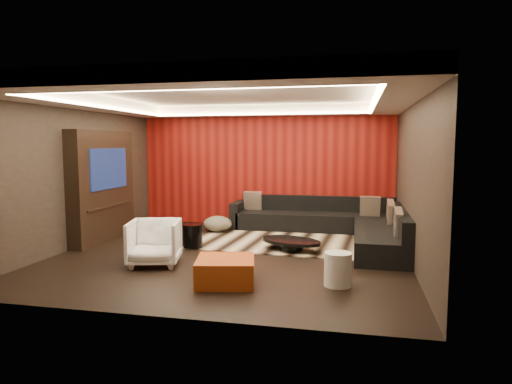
% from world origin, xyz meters
% --- Properties ---
extents(floor, '(6.00, 6.00, 0.02)m').
position_xyz_m(floor, '(0.00, 0.00, -0.01)').
color(floor, black).
rests_on(floor, ground).
extents(ceiling, '(6.00, 6.00, 0.02)m').
position_xyz_m(ceiling, '(0.00, 0.00, 2.81)').
color(ceiling, silver).
rests_on(ceiling, ground).
extents(wall_back, '(6.00, 0.02, 2.80)m').
position_xyz_m(wall_back, '(0.00, 3.01, 1.40)').
color(wall_back, black).
rests_on(wall_back, ground).
extents(wall_left, '(0.02, 6.00, 2.80)m').
position_xyz_m(wall_left, '(-3.01, 0.00, 1.40)').
color(wall_left, black).
rests_on(wall_left, ground).
extents(wall_right, '(0.02, 6.00, 2.80)m').
position_xyz_m(wall_right, '(3.01, 0.00, 1.40)').
color(wall_right, black).
rests_on(wall_right, ground).
extents(red_feature_wall, '(5.98, 0.05, 2.78)m').
position_xyz_m(red_feature_wall, '(0.00, 2.97, 1.40)').
color(red_feature_wall, '#6B0C0A').
rests_on(red_feature_wall, ground).
extents(soffit_back, '(6.00, 0.60, 0.22)m').
position_xyz_m(soffit_back, '(0.00, 2.70, 2.69)').
color(soffit_back, silver).
rests_on(soffit_back, ground).
extents(soffit_front, '(6.00, 0.60, 0.22)m').
position_xyz_m(soffit_front, '(0.00, -2.70, 2.69)').
color(soffit_front, silver).
rests_on(soffit_front, ground).
extents(soffit_left, '(0.60, 4.80, 0.22)m').
position_xyz_m(soffit_left, '(-2.70, 0.00, 2.69)').
color(soffit_left, silver).
rests_on(soffit_left, ground).
extents(soffit_right, '(0.60, 4.80, 0.22)m').
position_xyz_m(soffit_right, '(2.70, 0.00, 2.69)').
color(soffit_right, silver).
rests_on(soffit_right, ground).
extents(cove_back, '(4.80, 0.08, 0.04)m').
position_xyz_m(cove_back, '(0.00, 2.36, 2.60)').
color(cove_back, '#FFD899').
rests_on(cove_back, ground).
extents(cove_front, '(4.80, 0.08, 0.04)m').
position_xyz_m(cove_front, '(0.00, -2.36, 2.60)').
color(cove_front, '#FFD899').
rests_on(cove_front, ground).
extents(cove_left, '(0.08, 4.80, 0.04)m').
position_xyz_m(cove_left, '(-2.36, 0.00, 2.60)').
color(cove_left, '#FFD899').
rests_on(cove_left, ground).
extents(cove_right, '(0.08, 4.80, 0.04)m').
position_xyz_m(cove_right, '(2.36, 0.00, 2.60)').
color(cove_right, '#FFD899').
rests_on(cove_right, ground).
extents(tv_surround, '(0.30, 2.00, 2.20)m').
position_xyz_m(tv_surround, '(-2.85, 0.60, 1.10)').
color(tv_surround, black).
rests_on(tv_surround, ground).
extents(tv_screen, '(0.04, 1.30, 0.80)m').
position_xyz_m(tv_screen, '(-2.69, 0.60, 1.45)').
color(tv_screen, black).
rests_on(tv_screen, ground).
extents(tv_shelf, '(0.04, 1.60, 0.04)m').
position_xyz_m(tv_shelf, '(-2.69, 0.60, 0.70)').
color(tv_shelf, black).
rests_on(tv_shelf, ground).
extents(rug, '(4.19, 3.27, 0.02)m').
position_xyz_m(rug, '(0.90, 1.56, 0.01)').
color(rug, beige).
rests_on(rug, floor).
extents(coffee_table, '(1.51, 1.51, 0.19)m').
position_xyz_m(coffee_table, '(0.98, 0.47, 0.12)').
color(coffee_table, black).
rests_on(coffee_table, rug).
extents(drum_stool, '(0.40, 0.40, 0.43)m').
position_xyz_m(drum_stool, '(-0.85, 0.31, 0.23)').
color(drum_stool, black).
rests_on(drum_stool, rug).
extents(striped_pouf, '(0.82, 0.82, 0.34)m').
position_xyz_m(striped_pouf, '(-0.85, 1.88, 0.19)').
color(striped_pouf, '#BEB593').
rests_on(striped_pouf, rug).
extents(white_side_table, '(0.40, 0.40, 0.46)m').
position_xyz_m(white_side_table, '(1.89, -1.43, 0.23)').
color(white_side_table, white).
rests_on(white_side_table, floor).
extents(orange_ottoman, '(0.94, 0.94, 0.35)m').
position_xyz_m(orange_ottoman, '(0.35, -1.64, 0.18)').
color(orange_ottoman, '#A05114').
rests_on(orange_ottoman, floor).
extents(armchair, '(0.95, 0.97, 0.73)m').
position_xyz_m(armchair, '(-1.03, -0.95, 0.37)').
color(armchair, silver).
rests_on(armchair, floor).
extents(sectional_sofa, '(3.65, 3.50, 0.75)m').
position_xyz_m(sectional_sofa, '(1.73, 1.86, 0.26)').
color(sectional_sofa, black).
rests_on(sectional_sofa, floor).
extents(throw_pillows, '(3.33, 2.76, 0.50)m').
position_xyz_m(throw_pillows, '(1.94, 1.70, 0.62)').
color(throw_pillows, tan).
rests_on(throw_pillows, sectional_sofa).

